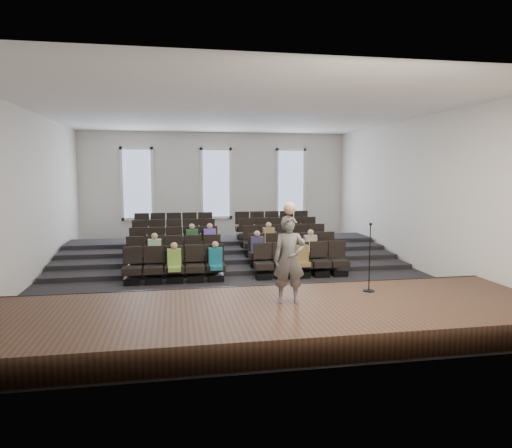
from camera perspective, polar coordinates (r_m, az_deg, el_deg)
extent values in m
plane|color=black|center=(14.38, -2.38, -6.43)|extent=(14.00, 14.00, 0.00)
cube|color=white|center=(14.13, -2.48, 13.78)|extent=(12.00, 14.00, 0.02)
cube|color=silver|center=(21.01, -5.01, 4.53)|extent=(12.00, 0.04, 5.00)
cube|color=silver|center=(7.16, 5.15, 0.68)|extent=(12.00, 0.04, 5.00)
cube|color=silver|center=(14.51, -26.73, 2.97)|extent=(0.04, 14.00, 5.00)
cube|color=silver|center=(16.00, 19.51, 3.56)|extent=(0.04, 14.00, 5.00)
cube|color=#49301F|center=(9.47, 1.88, -11.79)|extent=(11.80, 3.60, 0.50)
cube|color=black|center=(11.13, -0.04, -8.97)|extent=(11.80, 0.06, 0.52)
cube|color=black|center=(16.63, -3.47, -4.40)|extent=(11.80, 4.80, 0.15)
cube|color=black|center=(17.12, -3.68, -3.83)|extent=(11.80, 3.75, 0.30)
cube|color=black|center=(17.63, -3.87, -3.28)|extent=(11.80, 2.70, 0.45)
cube|color=black|center=(18.13, -4.05, -2.77)|extent=(11.80, 1.65, 0.60)
cube|color=black|center=(13.71, -15.18, -6.88)|extent=(0.47, 0.43, 0.20)
cube|color=black|center=(13.64, -15.22, -5.61)|extent=(0.55, 0.50, 0.19)
cube|color=black|center=(13.77, -15.19, -3.76)|extent=(0.55, 0.08, 0.50)
cube|color=black|center=(13.67, -12.66, -6.85)|extent=(0.47, 0.43, 0.20)
cube|color=black|center=(13.60, -12.69, -5.58)|extent=(0.55, 0.50, 0.19)
cube|color=black|center=(13.73, -12.69, -3.72)|extent=(0.55, 0.08, 0.50)
cube|color=black|center=(13.65, -10.12, -6.81)|extent=(0.47, 0.43, 0.20)
cube|color=black|center=(13.59, -10.15, -5.53)|extent=(0.55, 0.50, 0.19)
cube|color=black|center=(13.71, -10.18, -3.68)|extent=(0.55, 0.08, 0.50)
cube|color=black|center=(13.66, -7.59, -6.75)|extent=(0.47, 0.43, 0.20)
cube|color=black|center=(13.60, -7.61, -5.48)|extent=(0.55, 0.50, 0.19)
cube|color=black|center=(13.72, -7.67, -3.62)|extent=(0.55, 0.08, 0.50)
cube|color=black|center=(13.70, -5.06, -6.68)|extent=(0.47, 0.43, 0.20)
cube|color=black|center=(13.63, -5.08, -5.41)|extent=(0.55, 0.50, 0.19)
cube|color=black|center=(13.76, -5.17, -3.56)|extent=(0.55, 0.08, 0.50)
cube|color=black|center=(13.90, 0.94, -6.46)|extent=(0.47, 0.43, 0.20)
cube|color=black|center=(13.83, 0.94, -5.21)|extent=(0.55, 0.50, 0.19)
cube|color=black|center=(13.96, 0.78, -3.39)|extent=(0.55, 0.08, 0.50)
cube|color=black|center=(14.03, 3.36, -6.36)|extent=(0.47, 0.43, 0.20)
cube|color=black|center=(13.96, 3.37, -5.12)|extent=(0.55, 0.50, 0.19)
cube|color=black|center=(14.08, 3.18, -3.31)|extent=(0.55, 0.08, 0.50)
cube|color=black|center=(14.17, 5.73, -6.24)|extent=(0.47, 0.43, 0.20)
cube|color=black|center=(14.11, 5.75, -5.01)|extent=(0.55, 0.50, 0.19)
cube|color=black|center=(14.23, 5.53, -3.23)|extent=(0.55, 0.08, 0.50)
cube|color=black|center=(14.35, 8.05, -6.12)|extent=(0.47, 0.43, 0.20)
cube|color=black|center=(14.28, 8.07, -4.90)|extent=(0.55, 0.50, 0.19)
cube|color=black|center=(14.40, 7.84, -3.14)|extent=(0.55, 0.08, 0.50)
cube|color=black|center=(14.54, 10.31, -5.99)|extent=(0.47, 0.43, 0.20)
cube|color=black|center=(14.48, 10.34, -4.79)|extent=(0.55, 0.50, 0.19)
cube|color=black|center=(14.60, 10.08, -3.05)|extent=(0.55, 0.08, 0.50)
cube|color=black|center=(14.70, -14.84, -5.37)|extent=(0.47, 0.43, 0.20)
cube|color=black|center=(14.64, -14.88, -4.18)|extent=(0.55, 0.50, 0.19)
cube|color=black|center=(14.78, -14.86, -2.47)|extent=(0.55, 0.08, 0.50)
cube|color=black|center=(14.66, -12.49, -5.34)|extent=(0.47, 0.43, 0.20)
cube|color=black|center=(14.60, -12.53, -4.14)|extent=(0.55, 0.50, 0.19)
cube|color=black|center=(14.74, -12.53, -2.43)|extent=(0.55, 0.08, 0.50)
cube|color=black|center=(14.65, -10.14, -5.29)|extent=(0.47, 0.43, 0.20)
cube|color=black|center=(14.59, -10.16, -4.10)|extent=(0.55, 0.50, 0.19)
cube|color=black|center=(14.72, -10.20, -2.38)|extent=(0.55, 0.08, 0.50)
cube|color=black|center=(14.66, -7.78, -5.24)|extent=(0.47, 0.43, 0.20)
cube|color=black|center=(14.60, -7.80, -4.05)|extent=(0.55, 0.50, 0.19)
cube|color=black|center=(14.73, -7.86, -2.33)|extent=(0.55, 0.08, 0.50)
cube|color=black|center=(14.69, -5.44, -5.18)|extent=(0.47, 0.43, 0.20)
cube|color=black|center=(14.63, -5.45, -3.99)|extent=(0.55, 0.50, 0.19)
cube|color=black|center=(14.77, -5.53, -2.28)|extent=(0.55, 0.08, 0.50)
cube|color=black|center=(14.88, 0.16, -5.01)|extent=(0.47, 0.43, 0.20)
cube|color=black|center=(14.82, 0.16, -3.83)|extent=(0.55, 0.50, 0.19)
cube|color=black|center=(14.95, 0.02, -2.14)|extent=(0.55, 0.08, 0.50)
cube|color=black|center=(14.99, 2.42, -4.92)|extent=(0.47, 0.43, 0.20)
cube|color=black|center=(14.93, 2.43, -3.75)|extent=(0.55, 0.50, 0.19)
cube|color=black|center=(15.07, 2.26, -2.08)|extent=(0.55, 0.08, 0.50)
cube|color=black|center=(15.13, 4.65, -4.83)|extent=(0.47, 0.43, 0.20)
cube|color=black|center=(15.08, 4.66, -3.67)|extent=(0.55, 0.50, 0.19)
cube|color=black|center=(15.21, 4.47, -2.02)|extent=(0.55, 0.08, 0.50)
cube|color=black|center=(15.29, 6.83, -4.73)|extent=(0.47, 0.43, 0.20)
cube|color=black|center=(15.24, 6.85, -3.59)|extent=(0.55, 0.50, 0.19)
cube|color=black|center=(15.37, 6.64, -1.95)|extent=(0.55, 0.08, 0.50)
cube|color=black|center=(15.48, 8.96, -4.63)|extent=(0.47, 0.43, 0.20)
cube|color=black|center=(15.42, 8.98, -3.50)|extent=(0.55, 0.50, 0.19)
cube|color=black|center=(15.55, 8.76, -1.88)|extent=(0.55, 0.08, 0.50)
cube|color=black|center=(15.70, -14.55, -4.05)|extent=(0.47, 0.42, 0.20)
cube|color=black|center=(15.64, -14.58, -2.93)|extent=(0.55, 0.50, 0.19)
cube|color=black|center=(15.79, -14.57, -1.34)|extent=(0.55, 0.08, 0.50)
cube|color=black|center=(15.66, -12.36, -4.01)|extent=(0.47, 0.42, 0.20)
cube|color=black|center=(15.61, -12.38, -2.90)|extent=(0.55, 0.50, 0.19)
cube|color=black|center=(15.76, -12.39, -1.30)|extent=(0.55, 0.08, 0.50)
cube|color=black|center=(15.65, -10.16, -3.97)|extent=(0.47, 0.42, 0.20)
cube|color=black|center=(15.59, -10.18, -2.85)|extent=(0.55, 0.50, 0.19)
cube|color=black|center=(15.74, -10.21, -1.26)|extent=(0.55, 0.08, 0.50)
cube|color=black|center=(15.66, -7.95, -3.93)|extent=(0.47, 0.42, 0.20)
cube|color=black|center=(15.60, -7.97, -2.81)|extent=(0.55, 0.50, 0.19)
cube|color=black|center=(15.75, -8.03, -1.21)|extent=(0.55, 0.08, 0.50)
cube|color=black|center=(15.69, -5.76, -3.88)|extent=(0.47, 0.42, 0.20)
cube|color=black|center=(15.64, -5.77, -2.76)|extent=(0.55, 0.50, 0.19)
cube|color=black|center=(15.78, -5.85, -1.17)|extent=(0.55, 0.08, 0.50)
cube|color=black|center=(15.86, -0.52, -3.73)|extent=(0.47, 0.42, 0.20)
cube|color=black|center=(15.81, -0.52, -2.62)|extent=(0.55, 0.50, 0.19)
cube|color=black|center=(15.96, -0.65, -1.05)|extent=(0.55, 0.08, 0.50)
cube|color=black|center=(15.97, 1.61, -3.66)|extent=(0.47, 0.42, 0.20)
cube|color=black|center=(15.92, 1.61, -2.56)|extent=(0.55, 0.50, 0.19)
cube|color=black|center=(16.07, 1.46, -1.00)|extent=(0.55, 0.08, 0.50)
cube|color=black|center=(16.10, 3.70, -3.59)|extent=(0.47, 0.42, 0.20)
cube|color=black|center=(16.05, 3.71, -2.50)|extent=(0.55, 0.50, 0.19)
cube|color=black|center=(16.20, 3.54, -0.95)|extent=(0.55, 0.08, 0.50)
cube|color=black|center=(16.26, 5.76, -3.51)|extent=(0.47, 0.42, 0.20)
cube|color=black|center=(16.21, 5.77, -2.43)|extent=(0.55, 0.50, 0.19)
cube|color=black|center=(16.35, 5.59, -0.90)|extent=(0.55, 0.08, 0.50)
cube|color=black|center=(16.43, 7.78, -3.43)|extent=(0.47, 0.42, 0.20)
cube|color=black|center=(16.38, 7.79, -2.36)|extent=(0.55, 0.50, 0.19)
cube|color=black|center=(16.52, 7.59, -0.85)|extent=(0.55, 0.08, 0.50)
cube|color=black|center=(16.70, -14.29, -2.89)|extent=(0.47, 0.42, 0.20)
cube|color=black|center=(16.66, -14.32, -1.84)|extent=(0.55, 0.50, 0.19)
cube|color=black|center=(16.81, -14.31, -0.35)|extent=(0.55, 0.08, 0.50)
cube|color=black|center=(16.67, -12.23, -2.85)|extent=(0.47, 0.42, 0.20)
cube|color=black|center=(16.62, -12.26, -1.80)|extent=(0.55, 0.50, 0.19)
cube|color=black|center=(16.78, -12.27, -0.31)|extent=(0.55, 0.08, 0.50)
cube|color=black|center=(16.66, -10.17, -2.81)|extent=(0.47, 0.42, 0.20)
cube|color=black|center=(16.61, -10.19, -1.76)|extent=(0.55, 0.50, 0.19)
cube|color=black|center=(16.77, -10.22, -0.27)|extent=(0.55, 0.08, 0.50)
cube|color=black|center=(16.67, -8.10, -2.77)|extent=(0.47, 0.42, 0.20)
cube|color=black|center=(16.62, -8.12, -1.72)|extent=(0.55, 0.50, 0.19)
cube|color=black|center=(16.77, -8.17, -0.23)|extent=(0.55, 0.08, 0.50)
cube|color=black|center=(16.70, -6.04, -2.72)|extent=(0.47, 0.42, 0.20)
cube|color=black|center=(16.65, -6.06, -1.67)|extent=(0.55, 0.50, 0.19)
cube|color=black|center=(16.80, -6.12, -0.19)|extent=(0.55, 0.08, 0.50)
cube|color=black|center=(16.86, -1.12, -2.60)|extent=(0.47, 0.42, 0.20)
cube|color=black|center=(16.81, -1.12, -1.56)|extent=(0.55, 0.50, 0.19)
cube|color=black|center=(16.97, -1.23, -0.09)|extent=(0.55, 0.08, 0.50)
cube|color=black|center=(16.96, 0.89, -2.54)|extent=(0.47, 0.42, 0.20)
cube|color=black|center=(16.92, 0.89, -1.51)|extent=(0.55, 0.50, 0.19)
cube|color=black|center=(17.07, 0.76, -0.05)|extent=(0.55, 0.08, 0.50)
cube|color=black|center=(17.09, 2.86, -2.48)|extent=(0.47, 0.42, 0.20)
cube|color=black|center=(17.04, 2.87, -1.45)|extent=(0.55, 0.50, 0.19)
cube|color=black|center=(17.19, 2.72, -0.01)|extent=(0.55, 0.08, 0.50)
cube|color=black|center=(17.23, 4.81, -2.42)|extent=(0.47, 0.42, 0.20)
cube|color=black|center=(17.18, 4.82, -1.40)|extent=(0.55, 0.50, 0.19)
cube|color=black|center=(17.33, 4.65, 0.03)|extent=(0.55, 0.08, 0.50)
cube|color=black|center=(17.39, 6.72, -2.36)|extent=(0.47, 0.42, 0.20)
cube|color=black|center=(17.35, 6.73, -1.35)|extent=(0.55, 0.50, 0.19)
cube|color=black|center=(17.50, 6.55, 0.07)|extent=(0.55, 0.08, 0.50)
cube|color=black|center=(17.72, -14.07, -1.86)|extent=(0.47, 0.42, 0.20)
cube|color=black|center=(17.67, -14.09, -0.87)|extent=(0.55, 0.50, 0.19)
cube|color=black|center=(17.84, -14.09, 0.53)|extent=(0.55, 0.08, 0.50)
cube|color=black|center=(17.68, -12.13, -1.82)|extent=(0.47, 0.42, 0.20)
cube|color=black|center=(17.64, -12.15, -0.83)|extent=(0.55, 0.50, 0.19)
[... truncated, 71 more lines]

